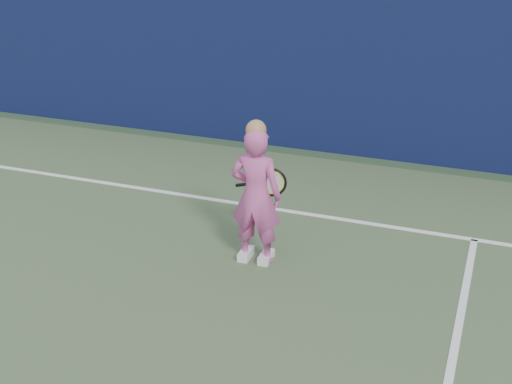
% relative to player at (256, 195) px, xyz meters
% --- Properties ---
extents(backstop_wall, '(24.00, 0.40, 2.50)m').
position_rel_player_xyz_m(backstop_wall, '(-2.51, 3.83, 0.45)').
color(backstop_wall, '#0C1B38').
rests_on(backstop_wall, ground).
extents(player, '(0.58, 0.39, 1.66)m').
position_rel_player_xyz_m(player, '(0.00, 0.00, 0.00)').
color(player, '#D1519A').
rests_on(player, ground).
extents(racket, '(0.64, 0.14, 0.34)m').
position_rel_player_xyz_m(racket, '(0.01, 0.42, -0.02)').
color(racket, black).
rests_on(racket, ground).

